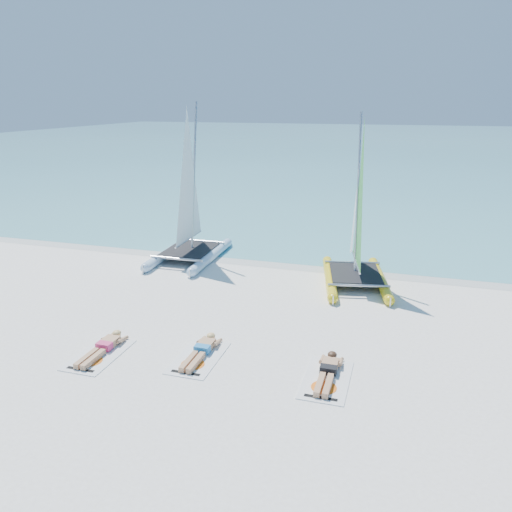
{
  "coord_description": "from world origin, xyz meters",
  "views": [
    {
      "loc": [
        4.14,
        -12.01,
        5.92
      ],
      "look_at": [
        0.16,
        1.2,
        1.59
      ],
      "focal_mm": 35.0,
      "sensor_mm": 36.0,
      "label": 1
    }
  ],
  "objects_px": {
    "sunbather_b": "(202,350)",
    "towel_c": "(326,380)",
    "catamaran_blue": "(189,213)",
    "sunbather_c": "(328,371)",
    "towel_b": "(199,358)",
    "sunbather_a": "(103,347)",
    "catamaran_yellow": "(357,228)",
    "towel_a": "(99,355)"
  },
  "relations": [
    {
      "from": "catamaran_blue",
      "to": "catamaran_yellow",
      "type": "relative_size",
      "value": 1.06
    },
    {
      "from": "sunbather_a",
      "to": "towel_b",
      "type": "xyz_separation_m",
      "value": [
        2.37,
        0.36,
        -0.11
      ]
    },
    {
      "from": "towel_b",
      "to": "sunbather_c",
      "type": "height_order",
      "value": "sunbather_c"
    },
    {
      "from": "catamaran_blue",
      "to": "sunbather_c",
      "type": "distance_m",
      "value": 9.85
    },
    {
      "from": "sunbather_a",
      "to": "towel_a",
      "type": "bearing_deg",
      "value": -90.0
    },
    {
      "from": "catamaran_blue",
      "to": "towel_c",
      "type": "xyz_separation_m",
      "value": [
        6.52,
        -7.38,
        -1.8
      ]
    },
    {
      "from": "catamaran_yellow",
      "to": "sunbather_c",
      "type": "relative_size",
      "value": 3.33
    },
    {
      "from": "catamaran_blue",
      "to": "sunbather_c",
      "type": "bearing_deg",
      "value": -49.02
    },
    {
      "from": "towel_b",
      "to": "towel_a",
      "type": "bearing_deg",
      "value": -166.86
    },
    {
      "from": "catamaran_yellow",
      "to": "towel_c",
      "type": "xyz_separation_m",
      "value": [
        0.14,
        -6.8,
        -1.8
      ]
    },
    {
      "from": "catamaran_yellow",
      "to": "towel_a",
      "type": "relative_size",
      "value": 3.11
    },
    {
      "from": "towel_a",
      "to": "catamaran_blue",
      "type": "bearing_deg",
      "value": 97.62
    },
    {
      "from": "towel_a",
      "to": "sunbather_a",
      "type": "xyz_separation_m",
      "value": [
        0.0,
        0.19,
        0.11
      ]
    },
    {
      "from": "catamaran_blue",
      "to": "towel_c",
      "type": "bearing_deg",
      "value": -49.77
    },
    {
      "from": "towel_c",
      "to": "sunbather_c",
      "type": "bearing_deg",
      "value": 90.0
    },
    {
      "from": "sunbather_c",
      "to": "towel_c",
      "type": "bearing_deg",
      "value": -90.0
    },
    {
      "from": "sunbather_a",
      "to": "sunbather_b",
      "type": "bearing_deg",
      "value": 13.14
    },
    {
      "from": "catamaran_blue",
      "to": "towel_a",
      "type": "relative_size",
      "value": 3.28
    },
    {
      "from": "towel_b",
      "to": "sunbather_b",
      "type": "relative_size",
      "value": 1.07
    },
    {
      "from": "towel_a",
      "to": "towel_c",
      "type": "xyz_separation_m",
      "value": [
        5.47,
        0.46,
        0.0
      ]
    },
    {
      "from": "catamaran_blue",
      "to": "sunbather_c",
      "type": "height_order",
      "value": "catamaran_blue"
    },
    {
      "from": "towel_c",
      "to": "catamaran_yellow",
      "type": "bearing_deg",
      "value": 91.22
    },
    {
      "from": "catamaran_blue",
      "to": "towel_b",
      "type": "distance_m",
      "value": 8.25
    },
    {
      "from": "catamaran_yellow",
      "to": "towel_a",
      "type": "height_order",
      "value": "catamaran_yellow"
    },
    {
      "from": "towel_a",
      "to": "sunbather_b",
      "type": "bearing_deg",
      "value": 17.44
    },
    {
      "from": "sunbather_c",
      "to": "catamaran_yellow",
      "type": "bearing_deg",
      "value": 91.25
    },
    {
      "from": "towel_c",
      "to": "towel_b",
      "type": "bearing_deg",
      "value": 178.24
    },
    {
      "from": "sunbather_a",
      "to": "sunbather_c",
      "type": "relative_size",
      "value": 1.0
    },
    {
      "from": "catamaran_yellow",
      "to": "sunbather_c",
      "type": "distance_m",
      "value": 6.82
    },
    {
      "from": "catamaran_yellow",
      "to": "sunbather_b",
      "type": "distance_m",
      "value": 7.35
    },
    {
      "from": "sunbather_b",
      "to": "sunbather_c",
      "type": "xyz_separation_m",
      "value": [
        3.1,
        -0.1,
        0.0
      ]
    },
    {
      "from": "catamaran_yellow",
      "to": "towel_a",
      "type": "bearing_deg",
      "value": -137.82
    },
    {
      "from": "towel_a",
      "to": "sunbather_c",
      "type": "relative_size",
      "value": 1.07
    },
    {
      "from": "towel_b",
      "to": "sunbather_b",
      "type": "xyz_separation_m",
      "value": [
        0.0,
        0.19,
        0.11
      ]
    },
    {
      "from": "towel_a",
      "to": "towel_b",
      "type": "xyz_separation_m",
      "value": [
        2.37,
        0.55,
        0.0
      ]
    },
    {
      "from": "catamaran_blue",
      "to": "catamaran_yellow",
      "type": "height_order",
      "value": "catamaran_blue"
    },
    {
      "from": "towel_b",
      "to": "towel_c",
      "type": "bearing_deg",
      "value": -1.76
    },
    {
      "from": "sunbather_b",
      "to": "towel_c",
      "type": "xyz_separation_m",
      "value": [
        3.1,
        -0.29,
        -0.11
      ]
    },
    {
      "from": "towel_c",
      "to": "catamaran_blue",
      "type": "bearing_deg",
      "value": 131.45
    },
    {
      "from": "sunbather_b",
      "to": "towel_c",
      "type": "relative_size",
      "value": 0.93
    },
    {
      "from": "catamaran_yellow",
      "to": "sunbather_c",
      "type": "xyz_separation_m",
      "value": [
        0.14,
        -6.61,
        -1.69
      ]
    },
    {
      "from": "catamaran_yellow",
      "to": "sunbather_a",
      "type": "bearing_deg",
      "value": -138.56
    }
  ]
}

